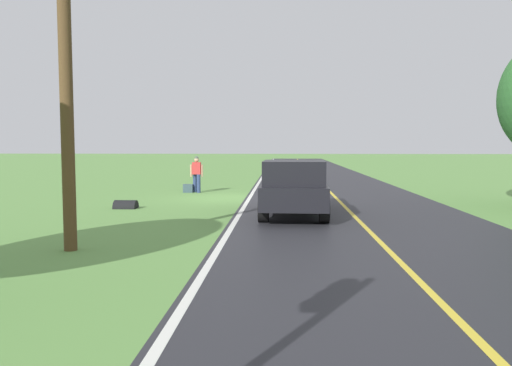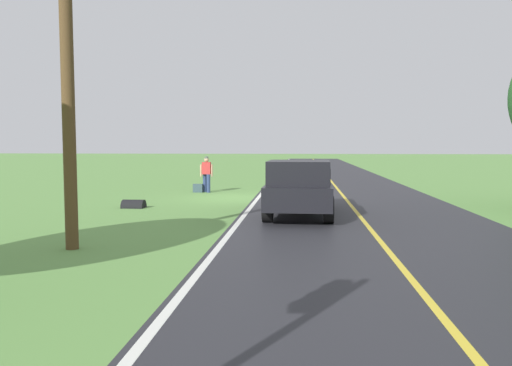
{
  "view_description": "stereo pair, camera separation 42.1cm",
  "coord_description": "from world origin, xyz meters",
  "px_view_note": "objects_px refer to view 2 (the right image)",
  "views": [
    {
      "loc": [
        -2.45,
        21.55,
        2.32
      ],
      "look_at": [
        -1.85,
        10.04,
        1.43
      ],
      "focal_mm": 35.4,
      "sensor_mm": 36.0,
      "label": 1
    },
    {
      "loc": [
        -2.87,
        21.52,
        2.32
      ],
      "look_at": [
        -1.85,
        10.04,
        1.43
      ],
      "focal_mm": 35.4,
      "sensor_mm": 36.0,
      "label": 2
    }
  ],
  "objects_px": {
    "hitchhiker_walking": "(207,172)",
    "pickup_truck_passing": "(299,186)",
    "suitcase_carried": "(198,188)",
    "utility_pole_roadside": "(68,86)"
  },
  "relations": [
    {
      "from": "hitchhiker_walking",
      "to": "utility_pole_roadside",
      "type": "bearing_deg",
      "value": 87.77
    },
    {
      "from": "suitcase_carried",
      "to": "pickup_truck_passing",
      "type": "height_order",
      "value": "pickup_truck_passing"
    },
    {
      "from": "hitchhiker_walking",
      "to": "pickup_truck_passing",
      "type": "distance_m",
      "value": 8.92
    },
    {
      "from": "suitcase_carried",
      "to": "utility_pole_roadside",
      "type": "bearing_deg",
      "value": -0.87
    },
    {
      "from": "suitcase_carried",
      "to": "utility_pole_roadside",
      "type": "distance_m",
      "value": 13.69
    },
    {
      "from": "pickup_truck_passing",
      "to": "suitcase_carried",
      "type": "bearing_deg",
      "value": -57.21
    },
    {
      "from": "suitcase_carried",
      "to": "utility_pole_roadside",
      "type": "xyz_separation_m",
      "value": [
        0.1,
        13.27,
        3.38
      ]
    },
    {
      "from": "pickup_truck_passing",
      "to": "hitchhiker_walking",
      "type": "bearing_deg",
      "value": -59.76
    },
    {
      "from": "suitcase_carried",
      "to": "hitchhiker_walking",
      "type": "bearing_deg",
      "value": 100.86
    },
    {
      "from": "hitchhiker_walking",
      "to": "pickup_truck_passing",
      "type": "xyz_separation_m",
      "value": [
        -4.49,
        7.71,
        -0.01
      ]
    }
  ]
}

